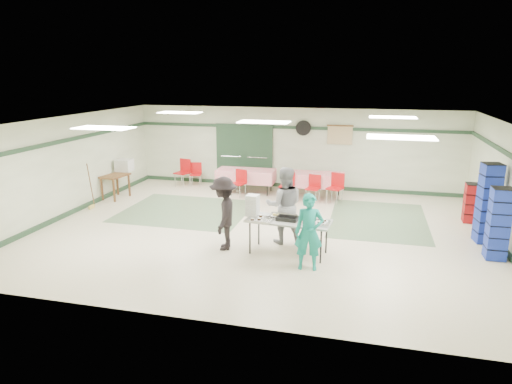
% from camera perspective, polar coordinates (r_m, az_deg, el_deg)
% --- Properties ---
extents(floor, '(11.00, 11.00, 0.00)m').
position_cam_1_polar(floor, '(11.49, 0.95, -4.67)').
color(floor, beige).
rests_on(floor, ground).
extents(ceiling, '(11.00, 11.00, 0.00)m').
position_cam_1_polar(ceiling, '(10.90, 1.01, 8.85)').
color(ceiling, silver).
rests_on(ceiling, wall_back).
extents(wall_back, '(11.00, 0.00, 11.00)m').
position_cam_1_polar(wall_back, '(15.46, 4.80, 5.46)').
color(wall_back, beige).
rests_on(wall_back, floor).
extents(wall_front, '(11.00, 0.00, 11.00)m').
position_cam_1_polar(wall_front, '(6.99, -7.52, -6.00)').
color(wall_front, beige).
rests_on(wall_front, floor).
extents(wall_left, '(0.00, 9.00, 9.00)m').
position_cam_1_polar(wall_left, '(13.45, -22.51, 3.02)').
color(wall_left, beige).
rests_on(wall_left, floor).
extents(wall_right, '(0.00, 9.00, 9.00)m').
position_cam_1_polar(wall_right, '(11.26, 29.37, 0.16)').
color(wall_right, beige).
rests_on(wall_right, floor).
extents(trim_back, '(11.00, 0.06, 0.10)m').
position_cam_1_polar(trim_back, '(15.33, 4.84, 8.03)').
color(trim_back, '#203A26').
rests_on(trim_back, wall_back).
extents(baseboard_back, '(11.00, 0.06, 0.12)m').
position_cam_1_polar(baseboard_back, '(15.69, 4.68, 0.79)').
color(baseboard_back, '#203A26').
rests_on(baseboard_back, floor).
extents(trim_left, '(0.06, 9.00, 0.10)m').
position_cam_1_polar(trim_left, '(13.33, -22.70, 5.96)').
color(trim_left, '#203A26').
rests_on(trim_left, wall_back).
extents(baseboard_left, '(0.06, 9.00, 0.12)m').
position_cam_1_polar(baseboard_left, '(13.73, -21.89, -2.26)').
color(baseboard_left, '#203A26').
rests_on(baseboard_left, floor).
extents(baseboard_right, '(0.06, 9.00, 0.12)m').
position_cam_1_polar(baseboard_right, '(11.60, 28.44, -6.01)').
color(baseboard_right, '#203A26').
rests_on(baseboard_right, floor).
extents(green_patch_a, '(3.50, 3.00, 0.01)m').
position_cam_1_polar(green_patch_a, '(13.14, -8.72, -2.33)').
color(green_patch_a, '#627C5B').
rests_on(green_patch_a, floor).
extents(green_patch_b, '(2.50, 3.50, 0.01)m').
position_cam_1_polar(green_patch_b, '(12.65, 15.01, -3.35)').
color(green_patch_b, '#627C5B').
rests_on(green_patch_b, floor).
extents(double_door_left, '(0.90, 0.06, 2.10)m').
position_cam_1_polar(double_door_left, '(15.95, -3.10, 4.68)').
color(double_door_left, gray).
rests_on(double_door_left, floor).
extents(double_door_right, '(0.90, 0.06, 2.10)m').
position_cam_1_polar(double_door_right, '(15.70, 0.22, 4.54)').
color(double_door_right, gray).
rests_on(double_door_right, floor).
extents(door_frame, '(2.00, 0.03, 2.15)m').
position_cam_1_polar(door_frame, '(15.80, -1.49, 4.60)').
color(door_frame, '#203A26').
rests_on(door_frame, floor).
extents(wall_fan, '(0.50, 0.10, 0.50)m').
position_cam_1_polar(wall_fan, '(15.26, 5.94, 7.97)').
color(wall_fan, black).
rests_on(wall_fan, wall_back).
extents(scroll_banner, '(0.80, 0.02, 0.60)m').
position_cam_1_polar(scroll_banner, '(15.16, 10.45, 7.00)').
color(scroll_banner, tan).
rests_on(scroll_banner, wall_back).
extents(serving_table, '(1.85, 0.89, 0.76)m').
position_cam_1_polar(serving_table, '(9.79, 4.08, -3.77)').
color(serving_table, '#9D9E99').
rests_on(serving_table, floor).
extents(sheet_tray_right, '(0.60, 0.48, 0.02)m').
position_cam_1_polar(sheet_tray_right, '(9.60, 7.48, -3.86)').
color(sheet_tray_right, silver).
rests_on(sheet_tray_right, serving_table).
extents(sheet_tray_mid, '(0.64, 0.51, 0.02)m').
position_cam_1_polar(sheet_tray_mid, '(9.91, 3.30, -3.18)').
color(sheet_tray_mid, silver).
rests_on(sheet_tray_mid, serving_table).
extents(sheet_tray_left, '(0.61, 0.49, 0.02)m').
position_cam_1_polar(sheet_tray_left, '(9.74, 0.43, -3.48)').
color(sheet_tray_left, silver).
rests_on(sheet_tray_left, serving_table).
extents(baking_pan, '(0.48, 0.32, 0.08)m').
position_cam_1_polar(baking_pan, '(9.75, 3.95, -3.31)').
color(baking_pan, black).
rests_on(baking_pan, serving_table).
extents(foam_box_stack, '(0.28, 0.26, 0.47)m').
position_cam_1_polar(foam_box_stack, '(9.97, -0.44, -1.69)').
color(foam_box_stack, white).
rests_on(foam_box_stack, serving_table).
extents(volunteer_teal, '(0.60, 0.44, 1.55)m').
position_cam_1_polar(volunteer_teal, '(9.05, 6.64, -5.00)').
color(volunteer_teal, '#13877A').
rests_on(volunteer_teal, floor).
extents(volunteer_grey, '(1.00, 0.86, 1.77)m').
position_cam_1_polar(volunteer_grey, '(10.39, 3.56, -1.68)').
color(volunteer_grey, gray).
rests_on(volunteer_grey, floor).
extents(volunteer_dark, '(0.81, 1.16, 1.63)m').
position_cam_1_polar(volunteer_dark, '(10.04, -4.05, -2.69)').
color(volunteer_dark, black).
rests_on(volunteer_dark, floor).
extents(dining_table_a, '(1.93, 0.89, 0.77)m').
position_cam_1_polar(dining_table_a, '(14.47, 7.16, 1.62)').
color(dining_table_a, red).
rests_on(dining_table_a, floor).
extents(dining_table_b, '(1.88, 0.87, 0.77)m').
position_cam_1_polar(dining_table_b, '(14.89, -1.27, 2.10)').
color(dining_table_b, red).
rests_on(dining_table_b, floor).
extents(chair_a, '(0.45, 0.45, 0.82)m').
position_cam_1_polar(chair_a, '(13.93, 7.23, 0.82)').
color(chair_a, red).
rests_on(chair_a, floor).
extents(chair_b, '(0.45, 0.45, 0.88)m').
position_cam_1_polar(chair_b, '(14.04, 3.96, 1.16)').
color(chair_b, red).
rests_on(chair_b, floor).
extents(chair_c, '(0.55, 0.55, 0.91)m').
position_cam_1_polar(chair_c, '(13.86, 9.98, 0.88)').
color(chair_c, red).
rests_on(chair_c, floor).
extents(chair_d, '(0.50, 0.50, 0.86)m').
position_cam_1_polar(chair_d, '(14.38, -2.05, 1.47)').
color(chair_d, red).
rests_on(chair_d, floor).
extents(chair_loose_a, '(0.44, 0.45, 0.80)m').
position_cam_1_polar(chair_loose_a, '(15.95, -7.50, 2.52)').
color(chair_loose_a, red).
rests_on(chair_loose_a, floor).
extents(chair_loose_b, '(0.54, 0.54, 0.95)m').
position_cam_1_polar(chair_loose_b, '(15.90, -9.03, 2.77)').
color(chair_loose_b, red).
rests_on(chair_loose_b, floor).
extents(crate_stack_blue_a, '(0.40, 0.40, 1.54)m').
position_cam_1_polar(crate_stack_blue_a, '(10.72, 28.03, -3.54)').
color(crate_stack_blue_a, '#19309B').
rests_on(crate_stack_blue_a, floor).
extents(crate_stack_red, '(0.41, 0.41, 1.04)m').
position_cam_1_polar(crate_stack_red, '(13.15, 25.42, -1.26)').
color(crate_stack_red, '#A11015').
rests_on(crate_stack_red, floor).
extents(crate_stack_blue_b, '(0.46, 0.46, 1.86)m').
position_cam_1_polar(crate_stack_blue_b, '(11.62, 27.00, -1.29)').
color(crate_stack_blue_b, '#19309B').
rests_on(crate_stack_blue_b, floor).
extents(printer_table, '(0.69, 0.96, 0.74)m').
position_cam_1_polar(printer_table, '(14.81, -17.20, 1.65)').
color(printer_table, brown).
rests_on(printer_table, floor).
extents(office_printer, '(0.49, 0.44, 0.38)m').
position_cam_1_polar(office_printer, '(15.25, -16.14, 3.23)').
color(office_printer, beige).
rests_on(office_printer, printer_table).
extents(broom, '(0.03, 0.21, 1.31)m').
position_cam_1_polar(broom, '(13.89, -19.96, 0.78)').
color(broom, brown).
rests_on(broom, floor).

